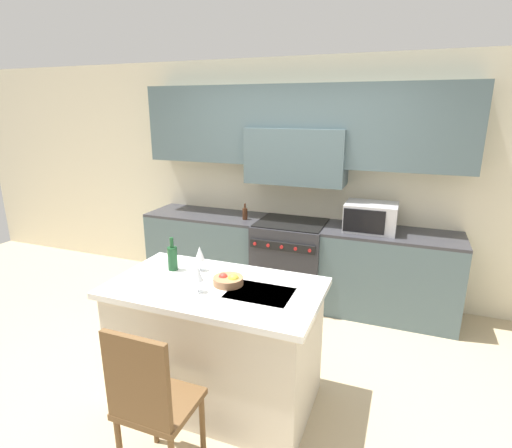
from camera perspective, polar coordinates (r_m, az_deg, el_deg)
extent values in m
plane|color=tan|center=(3.55, -2.95, -21.26)|extent=(10.00, 10.00, 0.00)
cube|color=beige|center=(4.72, 6.44, 6.29)|extent=(10.00, 0.06, 2.70)
cube|color=#4C6066|center=(4.46, 6.02, 13.81)|extent=(3.56, 0.34, 0.85)
cube|color=#4C6066|center=(4.46, 5.79, 9.62)|extent=(1.09, 0.40, 0.60)
cube|color=#4C6066|center=(5.03, -6.95, -3.77)|extent=(1.39, 0.62, 0.89)
cube|color=#333338|center=(4.89, -7.13, 1.31)|extent=(1.39, 0.62, 0.03)
cube|color=#4C6066|center=(4.50, 18.47, -7.00)|extent=(1.39, 0.62, 0.89)
cube|color=#333338|center=(4.35, 19.01, -1.39)|extent=(1.39, 0.62, 0.03)
cube|color=#2D2D33|center=(4.63, 4.94, -5.35)|extent=(0.77, 0.66, 0.92)
cube|color=black|center=(4.48, 5.08, 0.21)|extent=(0.74, 0.61, 0.01)
cube|color=black|center=(4.22, 3.73, -3.24)|extent=(0.71, 0.02, 0.09)
cylinder|color=#B21E1E|center=(4.30, -0.16, -2.81)|extent=(0.04, 0.02, 0.04)
cylinder|color=#B21E1E|center=(4.25, 1.74, -3.05)|extent=(0.04, 0.02, 0.04)
cylinder|color=#B21E1E|center=(4.20, 3.68, -3.29)|extent=(0.04, 0.02, 0.04)
cylinder|color=#B21E1E|center=(4.16, 5.66, -3.53)|extent=(0.04, 0.02, 0.04)
cylinder|color=#B21E1E|center=(4.13, 7.68, -3.77)|extent=(0.04, 0.02, 0.04)
cube|color=#B7B7BC|center=(4.31, 16.07, 0.97)|extent=(0.52, 0.39, 0.29)
cube|color=black|center=(4.12, 15.15, 0.35)|extent=(0.41, 0.01, 0.24)
cube|color=beige|center=(3.13, -5.60, -16.90)|extent=(1.43, 0.79, 0.90)
cube|color=white|center=(2.90, -5.86, -9.08)|extent=(1.52, 0.86, 0.04)
cube|color=#2D2D30|center=(2.77, 0.54, -9.90)|extent=(0.44, 0.32, 0.01)
cylinder|color=#B2B2B7|center=(2.93, 1.86, -8.30)|extent=(0.02, 0.02, 0.00)
cube|color=brown|center=(2.62, -13.56, -23.65)|extent=(0.42, 0.40, 0.04)
cube|color=brown|center=(2.34, -16.69, -20.71)|extent=(0.40, 0.04, 0.53)
cylinder|color=brown|center=(2.97, -14.32, -24.58)|extent=(0.04, 0.04, 0.48)
cylinder|color=brown|center=(2.82, -7.65, -26.80)|extent=(0.04, 0.04, 0.48)
cylinder|color=#194723|center=(3.17, -11.83, -4.86)|extent=(0.08, 0.08, 0.18)
cylinder|color=#194723|center=(3.13, -11.97, -2.61)|extent=(0.03, 0.03, 0.08)
cylinder|color=white|center=(2.80, -8.25, -9.55)|extent=(0.07, 0.07, 0.01)
cylinder|color=white|center=(2.79, -8.28, -8.76)|extent=(0.01, 0.01, 0.08)
cone|color=white|center=(2.75, -8.37, -6.92)|extent=(0.08, 0.08, 0.11)
cylinder|color=white|center=(3.15, -7.95, -6.54)|extent=(0.07, 0.07, 0.01)
cylinder|color=white|center=(3.14, -7.98, -5.81)|extent=(0.01, 0.01, 0.08)
cone|color=white|center=(3.10, -8.05, -4.15)|extent=(0.08, 0.08, 0.11)
cylinder|color=#996B47|center=(2.89, -4.00, -8.08)|extent=(0.22, 0.22, 0.05)
sphere|color=red|center=(2.90, -4.75, -7.62)|extent=(0.07, 0.07, 0.07)
sphere|color=gold|center=(2.87, -3.25, -7.90)|extent=(0.08, 0.08, 0.08)
cylinder|color=#422314|center=(4.59, -1.59, 1.46)|extent=(0.06, 0.06, 0.13)
cylinder|color=#422314|center=(4.56, -1.60, 2.59)|extent=(0.02, 0.02, 0.06)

